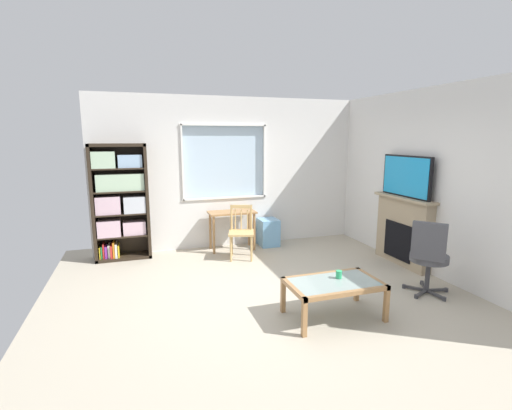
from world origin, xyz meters
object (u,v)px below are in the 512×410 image
(bookshelf, at_px, (120,199))
(office_chair, at_px, (429,254))
(desk_under_window, at_px, (232,219))
(coffee_table, at_px, (334,286))
(tv, at_px, (406,176))
(plastic_drawer_unit, at_px, (268,232))
(wooden_chair, at_px, (241,231))
(fireplace, at_px, (403,230))
(sippy_cup, at_px, (339,274))

(bookshelf, relative_size, office_chair, 1.94)
(desk_under_window, height_order, coffee_table, desk_under_window)
(tv, xyz_separation_m, coffee_table, (-1.96, -1.26, -1.06))
(plastic_drawer_unit, bearing_deg, tv, -44.50)
(desk_under_window, relative_size, plastic_drawer_unit, 1.67)
(coffee_table, bearing_deg, wooden_chair, 100.13)
(plastic_drawer_unit, bearing_deg, desk_under_window, -176.03)
(fireplace, distance_m, office_chair, 1.23)
(sippy_cup, bearing_deg, desk_under_window, 101.15)
(bookshelf, distance_m, tv, 4.66)
(fireplace, bearing_deg, bookshelf, 158.35)
(plastic_drawer_unit, xyz_separation_m, tv, (1.69, -1.66, 1.18))
(coffee_table, bearing_deg, sippy_cup, 35.00)
(bookshelf, height_order, wooden_chair, bookshelf)
(desk_under_window, relative_size, fireplace, 0.70)
(wooden_chair, relative_size, fireplace, 0.74)
(wooden_chair, bearing_deg, office_chair, -49.56)
(desk_under_window, bearing_deg, wooden_chair, -86.88)
(desk_under_window, bearing_deg, office_chair, -54.96)
(wooden_chair, xyz_separation_m, sippy_cup, (0.52, -2.29, 0.01))
(plastic_drawer_unit, bearing_deg, coffee_table, -95.27)
(bookshelf, height_order, sippy_cup, bookshelf)
(bookshelf, height_order, tv, bookshelf)
(coffee_table, bearing_deg, plastic_drawer_unit, 84.73)
(bookshelf, bearing_deg, tv, -21.73)
(office_chair, relative_size, sippy_cup, 11.11)
(bookshelf, relative_size, sippy_cup, 21.54)
(sippy_cup, bearing_deg, bookshelf, 130.13)
(coffee_table, height_order, sippy_cup, sippy_cup)
(office_chair, bearing_deg, tv, 65.76)
(coffee_table, bearing_deg, bookshelf, 128.24)
(plastic_drawer_unit, bearing_deg, bookshelf, 178.77)
(wooden_chair, distance_m, tv, 2.80)
(wooden_chair, xyz_separation_m, coffee_table, (0.42, -2.36, -0.09))
(desk_under_window, relative_size, tv, 0.81)
(coffee_table, bearing_deg, tv, 32.77)
(plastic_drawer_unit, relative_size, tv, 0.49)
(fireplace, relative_size, coffee_table, 1.15)
(plastic_drawer_unit, bearing_deg, sippy_cup, -93.35)
(fireplace, relative_size, sippy_cup, 13.47)
(fireplace, bearing_deg, tv, 180.00)
(tv, bearing_deg, plastic_drawer_unit, 135.50)
(wooden_chair, distance_m, office_chair, 2.90)
(fireplace, bearing_deg, coffee_table, -147.47)
(wooden_chair, bearing_deg, plastic_drawer_unit, 39.28)
(bookshelf, height_order, desk_under_window, bookshelf)
(tv, bearing_deg, coffee_table, -147.23)
(plastic_drawer_unit, height_order, coffee_table, plastic_drawer_unit)
(tv, height_order, office_chair, tv)
(wooden_chair, height_order, coffee_table, wooden_chair)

